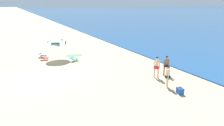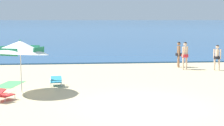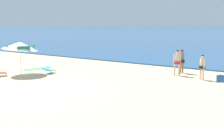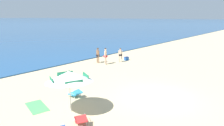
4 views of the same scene
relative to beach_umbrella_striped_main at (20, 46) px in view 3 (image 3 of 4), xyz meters
The scene contains 8 objects.
ground_plane 5.77m from the beach_umbrella_striped_main, 27.77° to the right, with size 800.00×800.00×0.00m, color tan.
beach_umbrella_striped_main is the anchor object (origin of this frame).
lounge_chair_facing_sea 2.55m from the beach_umbrella_striped_main, 43.74° to the left, with size 0.64×0.93×0.51m.
person_standing_near_shore 12.19m from the beach_umbrella_striped_main, 25.83° to the left, with size 0.40×0.39×1.58m.
person_standing_beside 11.34m from the beach_umbrella_striped_main, 37.43° to the left, with size 0.41×0.49×1.68m.
person_wading_in 10.81m from the beach_umbrella_striped_main, 32.68° to the left, with size 0.45×0.43×1.74m.
cooler_box 13.36m from the beach_umbrella_striped_main, 23.71° to the left, with size 0.58×0.48×0.43m.
beach_towel 2.89m from the beach_umbrella_striped_main, 115.08° to the left, with size 0.90×1.80×0.01m, color #4C9E5B.
Camera 3 is at (11.62, -9.48, 3.45)m, focal length 44.98 mm.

